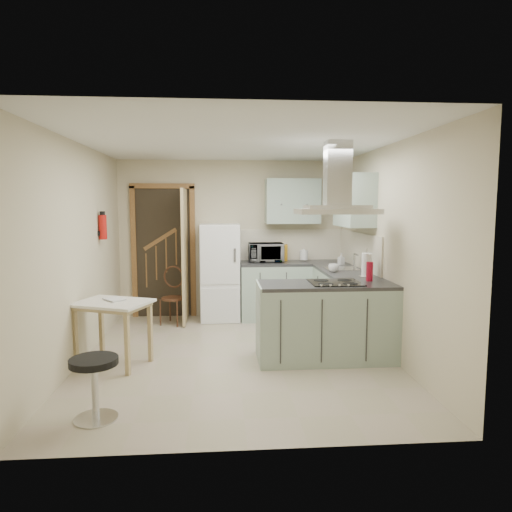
{
  "coord_description": "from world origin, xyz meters",
  "views": [
    {
      "loc": [
        -0.18,
        -5.26,
        1.79
      ],
      "look_at": [
        0.26,
        0.45,
        1.15
      ],
      "focal_mm": 32.0,
      "sensor_mm": 36.0,
      "label": 1
    }
  ],
  "objects": [
    {
      "name": "wall_cabinet_right",
      "position": [
        1.62,
        0.85,
        1.85
      ],
      "size": [
        0.35,
        0.9,
        0.7
      ],
      "primitive_type": "cube",
      "color": "#9EB2A0",
      "rests_on": "right_wall"
    },
    {
      "name": "peninsula",
      "position": [
        1.02,
        -0.18,
        0.45
      ],
      "size": [
        1.55,
        0.65,
        0.9
      ],
      "primitive_type": "cube",
      "color": "#9EB2A0",
      "rests_on": "floor"
    },
    {
      "name": "counter_right",
      "position": [
        1.5,
        1.12,
        0.45
      ],
      "size": [
        0.6,
        1.95,
        0.9
      ],
      "primitive_type": "cube",
      "color": "#9EB2A0",
      "rests_on": "floor"
    },
    {
      "name": "kettle",
      "position": [
        1.13,
        1.9,
        1.0
      ],
      "size": [
        0.16,
        0.16,
        0.19
      ],
      "primitive_type": "cylinder",
      "rotation": [
        0.0,
        0.0,
        -0.24
      ],
      "color": "white",
      "rests_on": "counter_back"
    },
    {
      "name": "soap_bottle",
      "position": [
        1.62,
        1.42,
        0.98
      ],
      "size": [
        0.1,
        0.1,
        0.17
      ],
      "primitive_type": "imported",
      "rotation": [
        0.0,
        0.0,
        0.37
      ],
      "color": "#9EA0AA",
      "rests_on": "counter_right"
    },
    {
      "name": "back_wall",
      "position": [
        0.0,
        2.1,
        1.25
      ],
      "size": [
        3.6,
        0.0,
        3.6
      ],
      "primitive_type": "plane",
      "rotation": [
        1.57,
        0.0,
        0.0
      ],
      "color": "beige",
      "rests_on": "floor"
    },
    {
      "name": "doorway",
      "position": [
        -1.1,
        2.07,
        1.05
      ],
      "size": [
        1.1,
        0.12,
        2.1
      ],
      "primitive_type": "cube",
      "color": "brown",
      "rests_on": "floor"
    },
    {
      "name": "drop_leaf_table",
      "position": [
        -1.39,
        -0.19,
        0.36
      ],
      "size": [
        0.94,
        0.83,
        0.73
      ],
      "primitive_type": "cube",
      "rotation": [
        0.0,
        0.0,
        -0.38
      ],
      "color": "tan",
      "rests_on": "floor"
    },
    {
      "name": "red_bottle",
      "position": [
        1.56,
        -0.07,
        1.01
      ],
      "size": [
        0.09,
        0.09,
        0.23
      ],
      "primitive_type": "cylinder",
      "rotation": [
        0.0,
        0.0,
        0.23
      ],
      "color": "#AC0E27",
      "rests_on": "peninsula"
    },
    {
      "name": "stool",
      "position": [
        -1.25,
        -1.51,
        0.27
      ],
      "size": [
        0.51,
        0.51,
        0.53
      ],
      "primitive_type": "cylinder",
      "rotation": [
        0.0,
        0.0,
        0.34
      ],
      "color": "black",
      "rests_on": "floor"
    },
    {
      "name": "right_wall",
      "position": [
        1.8,
        0.0,
        1.25
      ],
      "size": [
        0.0,
        4.2,
        4.2
      ],
      "primitive_type": "plane",
      "rotation": [
        1.57,
        0.0,
        -1.57
      ],
      "color": "beige",
      "rests_on": "floor"
    },
    {
      "name": "floor",
      "position": [
        0.0,
        0.0,
        0.0
      ],
      "size": [
        4.2,
        4.2,
        0.0
      ],
      "primitive_type": "plane",
      "color": "tan",
      "rests_on": "ground"
    },
    {
      "name": "ceiling",
      "position": [
        0.0,
        0.0,
        2.5
      ],
      "size": [
        4.2,
        4.2,
        0.0
      ],
      "primitive_type": "plane",
      "rotation": [
        3.14,
        0.0,
        0.0
      ],
      "color": "silver",
      "rests_on": "back_wall"
    },
    {
      "name": "counter_back",
      "position": [
        0.66,
        1.8,
        0.45
      ],
      "size": [
        1.08,
        0.6,
        0.9
      ],
      "primitive_type": "cube",
      "color": "#9EB2A0",
      "rests_on": "floor"
    },
    {
      "name": "cereal_box",
      "position": [
        0.85,
        1.98,
        1.03
      ],
      "size": [
        0.09,
        0.18,
        0.26
      ],
      "primitive_type": "cube",
      "rotation": [
        0.0,
        0.0,
        -0.11
      ],
      "color": "orange",
      "rests_on": "counter_back"
    },
    {
      "name": "microwave",
      "position": [
        0.52,
        1.86,
        1.05
      ],
      "size": [
        0.54,
        0.37,
        0.3
      ],
      "primitive_type": "imported",
      "rotation": [
        0.0,
        0.0,
        0.02
      ],
      "color": "black",
      "rests_on": "counter_back"
    },
    {
      "name": "paper_towel",
      "position": [
        1.62,
        0.23,
        1.05
      ],
      "size": [
        0.14,
        0.14,
        0.31
      ],
      "primitive_type": "cylinder",
      "rotation": [
        0.0,
        0.0,
        0.16
      ],
      "color": "white",
      "rests_on": "counter_right"
    },
    {
      "name": "left_wall",
      "position": [
        -1.8,
        0.0,
        1.25
      ],
      "size": [
        0.0,
        4.2,
        4.2
      ],
      "primitive_type": "plane",
      "rotation": [
        1.57,
        0.0,
        1.57
      ],
      "color": "beige",
      "rests_on": "floor"
    },
    {
      "name": "hob",
      "position": [
        1.12,
        -0.18,
        0.91
      ],
      "size": [
        0.58,
        0.5,
        0.01
      ],
      "primitive_type": "cube",
      "color": "black",
      "rests_on": "peninsula"
    },
    {
      "name": "cup",
      "position": [
        1.31,
        0.67,
        0.95
      ],
      "size": [
        0.16,
        0.16,
        0.11
      ],
      "primitive_type": "imported",
      "rotation": [
        0.0,
        0.0,
        -0.19
      ],
      "color": "silver",
      "rests_on": "counter_right"
    },
    {
      "name": "wall_cabinet_back",
      "position": [
        0.95,
        1.93,
        1.85
      ],
      "size": [
        0.85,
        0.35,
        0.7
      ],
      "primitive_type": "cube",
      "color": "#9EB2A0",
      "rests_on": "back_wall"
    },
    {
      "name": "bentwood_chair",
      "position": [
        -0.91,
        1.56,
        0.4
      ],
      "size": [
        0.46,
        0.46,
        0.79
      ],
      "primitive_type": "cube",
      "rotation": [
        0.0,
        0.0,
        -0.41
      ],
      "color": "#462017",
      "rests_on": "floor"
    },
    {
      "name": "book",
      "position": [
        -1.45,
        -0.17,
        0.78
      ],
      "size": [
        0.29,
        0.3,
        0.11
      ],
      "primitive_type": "imported",
      "rotation": [
        0.0,
        0.0,
        0.72
      ],
      "color": "#A6374C",
      "rests_on": "drop_leaf_table"
    },
    {
      "name": "fridge",
      "position": [
        -0.2,
        1.8,
        0.75
      ],
      "size": [
        0.6,
        0.6,
        1.5
      ],
      "primitive_type": "cube",
      "color": "white",
      "rests_on": "floor"
    },
    {
      "name": "fire_extinguisher",
      "position": [
        -1.74,
        0.9,
        1.5
      ],
      "size": [
        0.1,
        0.1,
        0.32
      ],
      "primitive_type": "cylinder",
      "color": "#B2140F",
      "rests_on": "left_wall"
    },
    {
      "name": "extractor_hood",
      "position": [
        1.12,
        -0.18,
        1.72
      ],
      "size": [
        0.9,
        0.55,
        0.1
      ],
      "primitive_type": "cube",
      "color": "silver",
      "rests_on": "ceiling"
    },
    {
      "name": "splashback",
      "position": [
        0.96,
        2.09,
        1.15
      ],
      "size": [
        1.68,
        0.02,
        0.5
      ],
      "primitive_type": "cube",
      "color": "beige",
      "rests_on": "counter_back"
    },
    {
      "name": "sink",
      "position": [
        1.5,
        0.95,
        0.91
      ],
      "size": [
        0.45,
        0.4,
        0.01
      ],
      "primitive_type": "cube",
      "color": "silver",
      "rests_on": "counter_right"
    }
  ]
}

